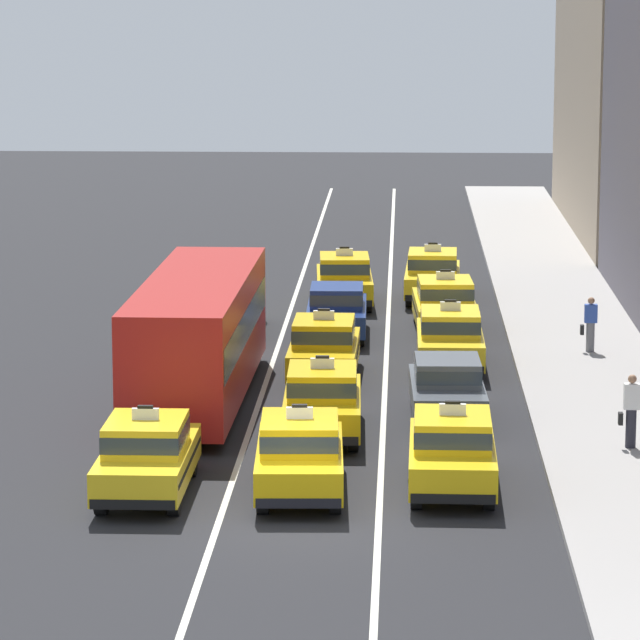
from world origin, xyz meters
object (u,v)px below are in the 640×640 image
(taxi_left_third, at_px, (228,304))
(taxi_right_fifth, at_px, (433,274))
(sedan_right_second, at_px, (447,387))
(taxi_right_fourth, at_px, (445,304))
(taxi_right_third, at_px, (450,338))
(taxi_center_second, at_px, (322,400))
(sedan_center_fourth, at_px, (337,310))
(pedestrian_near_crosswalk, at_px, (590,324))
(taxi_center_third, at_px, (324,347))
(taxi_center_fifth, at_px, (344,278))
(bus_left_second, at_px, (198,333))
(pedestrian_mid_block, at_px, (631,411))
(taxi_left_nearest, at_px, (147,455))
(taxi_center_nearest, at_px, (300,453))
(taxi_right_nearest, at_px, (452,450))

(taxi_left_third, bearing_deg, taxi_right_fifth, 44.83)
(sedan_right_second, xyz_separation_m, taxi_right_fourth, (0.19, 11.73, 0.03))
(taxi_right_third, bearing_deg, taxi_left_third, 142.56)
(taxi_right_fifth, bearing_deg, taxi_center_second, -98.51)
(sedan_center_fourth, height_order, taxi_right_fifth, taxi_right_fifth)
(taxi_center_second, distance_m, pedestrian_near_crosswalk, 12.18)
(taxi_center_third, relative_size, taxi_center_fifth, 0.99)
(sedan_center_fourth, bearing_deg, sedan_right_second, -74.08)
(bus_left_second, xyz_separation_m, pedestrian_near_crosswalk, (10.57, 6.38, -0.88))
(pedestrian_near_crosswalk, bearing_deg, pedestrian_mid_block, -90.78)
(taxi_center_second, bearing_deg, bus_left_second, 134.22)
(taxi_center_fifth, xyz_separation_m, pedestrian_mid_block, (7.14, -19.60, 0.13))
(taxi_right_third, xyz_separation_m, pedestrian_near_crosswalk, (4.04, 1.85, 0.06))
(taxi_center_second, relative_size, taxi_right_fourth, 0.99)
(taxi_left_nearest, xyz_separation_m, sedan_right_second, (6.44, 7.03, -0.03))
(pedestrian_near_crosswalk, bearing_deg, sedan_right_second, -117.58)
(sedan_right_second, bearing_deg, taxi_right_fourth, 89.08)
(taxi_center_nearest, bearing_deg, taxi_left_nearest, -175.68)
(taxi_right_nearest, bearing_deg, sedan_center_fourth, 100.07)
(bus_left_second, distance_m, sedan_right_second, 6.62)
(taxi_left_nearest, distance_m, taxi_center_third, 12.22)
(taxi_center_third, xyz_separation_m, taxi_right_nearest, (3.18, -11.09, 0.00))
(sedan_center_fourth, xyz_separation_m, taxi_right_fourth, (3.27, 0.94, 0.03))
(taxi_left_nearest, xyz_separation_m, taxi_right_fourth, (6.63, 18.76, 0.00))
(sedan_center_fourth, xyz_separation_m, pedestrian_mid_block, (7.18, -13.85, 0.16))
(sedan_center_fourth, bearing_deg, pedestrian_near_crosswalk, -19.77)
(taxi_center_third, bearing_deg, sedan_right_second, -55.98)
(taxi_left_nearest, bearing_deg, taxi_center_second, 57.32)
(taxi_left_nearest, height_order, taxi_center_fifth, same)
(bus_left_second, bearing_deg, pedestrian_mid_block, -24.89)
(taxi_right_nearest, distance_m, taxi_right_fifth, 23.98)
(bus_left_second, xyz_separation_m, taxi_center_third, (3.09, 2.99, -0.94))
(bus_left_second, height_order, taxi_right_fourth, bus_left_second)
(taxi_right_nearest, relative_size, pedestrian_near_crosswalk, 2.90)
(taxi_left_nearest, relative_size, taxi_center_second, 0.99)
(bus_left_second, height_order, taxi_center_third, bus_left_second)
(taxi_center_fifth, xyz_separation_m, taxi_right_fifth, (2.93, 1.11, 0.00))
(taxi_center_nearest, height_order, taxi_center_third, same)
(taxi_center_nearest, height_order, taxi_center_fifth, same)
(bus_left_second, height_order, pedestrian_near_crosswalk, bus_left_second)
(taxi_center_third, bearing_deg, taxi_right_nearest, -74.02)
(taxi_left_nearest, height_order, sedan_center_fourth, taxi_left_nearest)
(bus_left_second, relative_size, taxi_center_nearest, 2.43)
(taxi_center_nearest, xyz_separation_m, taxi_right_fourth, (3.43, 18.52, 0.00))
(taxi_left_nearest, bearing_deg, taxi_right_fifth, 75.58)
(taxi_left_third, xyz_separation_m, pedestrian_mid_block, (10.51, -14.44, 0.13))
(taxi_right_nearest, distance_m, taxi_right_third, 12.64)
(taxi_right_third, bearing_deg, taxi_center_second, -111.95)
(taxi_center_second, bearing_deg, taxi_center_fifth, 90.15)
(pedestrian_near_crosswalk, bearing_deg, taxi_center_fifth, 130.99)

